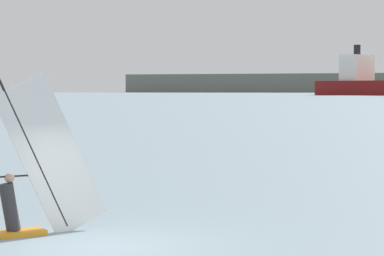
{
  "coord_description": "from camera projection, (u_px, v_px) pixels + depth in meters",
  "views": [
    {
      "loc": [
        2.64,
        -16.83,
        3.26
      ],
      "look_at": [
        1.12,
        19.62,
        1.56
      ],
      "focal_mm": 77.23,
      "sensor_mm": 36.0,
      "label": 1
    }
  ],
  "objects": [
    {
      "name": "ground_plane",
      "position": [
        99.0,
        247.0,
        17.06
      ],
      "size": [
        4000.0,
        4000.0,
        0.0
      ],
      "primitive_type": "plane",
      "color": "gray"
    },
    {
      "name": "windsurfer",
      "position": [
        24.0,
        190.0,
        18.43
      ],
      "size": [
        3.38,
        2.31,
        4.18
      ],
      "rotation": [
        0.0,
        0.0,
        3.71
      ],
      "color": "orange",
      "rests_on": "ground_plane"
    }
  ]
}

